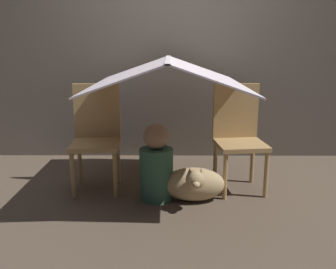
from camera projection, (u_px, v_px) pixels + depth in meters
ground_plane at (168, 202)px, 3.00m from camera, size 8.80×8.80×0.00m
wall_back at (169, 42)px, 3.95m from camera, size 7.00×0.05×2.50m
chair_left at (96, 134)px, 3.20m from camera, size 0.42×0.42×0.90m
chair_right at (238, 134)px, 3.20m from camera, size 0.44×0.44×0.90m
sheet_canopy at (168, 72)px, 3.00m from camera, size 1.22×1.48×0.22m
person_front at (156, 166)px, 3.00m from camera, size 0.27×0.27×0.62m
dog at (194, 184)px, 2.98m from camera, size 0.50×0.41×0.34m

